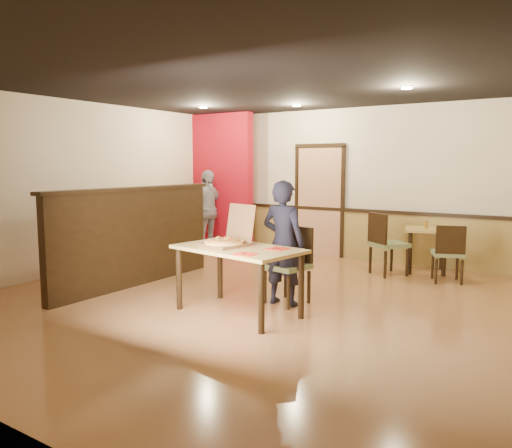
{
  "coord_description": "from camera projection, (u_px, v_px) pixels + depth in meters",
  "views": [
    {
      "loc": [
        3.42,
        -5.27,
        1.78
      ],
      "look_at": [
        -0.01,
        0.0,
        1.02
      ],
      "focal_mm": 35.0,
      "sensor_mm": 36.0,
      "label": 1
    }
  ],
  "objects": [
    {
      "name": "floor",
      "position": [
        257.0,
        302.0,
        6.45
      ],
      "size": [
        7.0,
        7.0,
        0.0
      ],
      "primitive_type": "plane",
      "color": "#A36C3F",
      "rests_on": "ground"
    },
    {
      "name": "ceiling",
      "position": [
        257.0,
        80.0,
        6.11
      ],
      "size": [
        7.0,
        7.0,
        0.0
      ],
      "primitive_type": "plane",
      "rotation": [
        3.14,
        0.0,
        0.0
      ],
      "color": "black",
      "rests_on": "wall_back"
    },
    {
      "name": "wall_back",
      "position": [
        360.0,
        184.0,
        9.19
      ],
      "size": [
        7.0,
        0.0,
        7.0
      ],
      "primitive_type": "plane",
      "rotation": [
        1.57,
        0.0,
        0.0
      ],
      "color": "#F7E7C2",
      "rests_on": "floor"
    },
    {
      "name": "wall_left",
      "position": [
        78.0,
        187.0,
        8.18
      ],
      "size": [
        0.0,
        7.0,
        7.0
      ],
      "primitive_type": "plane",
      "rotation": [
        1.57,
        0.0,
        1.57
      ],
      "color": "#F7E7C2",
      "rests_on": "floor"
    },
    {
      "name": "wainscot_back",
      "position": [
        358.0,
        235.0,
        9.28
      ],
      "size": [
        7.0,
        0.04,
        0.9
      ],
      "primitive_type": "cube",
      "color": "olive",
      "rests_on": "floor"
    },
    {
      "name": "chair_rail_back",
      "position": [
        358.0,
        210.0,
        9.21
      ],
      "size": [
        7.0,
        0.06,
        0.06
      ],
      "primitive_type": "cube",
      "color": "black",
      "rests_on": "wall_back"
    },
    {
      "name": "back_door",
      "position": [
        319.0,
        202.0,
        9.64
      ],
      "size": [
        0.9,
        0.06,
        2.1
      ],
      "primitive_type": "cube",
      "color": "tan",
      "rests_on": "wall_back"
    },
    {
      "name": "booth_partition",
      "position": [
        135.0,
        236.0,
        7.28
      ],
      "size": [
        0.2,
        3.1,
        1.44
      ],
      "color": "black",
      "rests_on": "floor"
    },
    {
      "name": "red_accent_panel",
      "position": [
        218.0,
        182.0,
        10.35
      ],
      "size": [
        1.6,
        0.2,
        2.78
      ],
      "primitive_type": "cube",
      "color": "#9E0B19",
      "rests_on": "floor"
    },
    {
      "name": "spot_a",
      "position": [
        204.0,
        107.0,
        8.86
      ],
      "size": [
        0.14,
        0.14,
        0.02
      ],
      "primitive_type": "cylinder",
      "color": "#FFF5B2",
      "rests_on": "ceiling"
    },
    {
      "name": "spot_b",
      "position": [
        297.0,
        106.0,
        8.63
      ],
      "size": [
        0.14,
        0.14,
        0.02
      ],
      "primitive_type": "cylinder",
      "color": "#FFF5B2",
      "rests_on": "ceiling"
    },
    {
      "name": "spot_c",
      "position": [
        407.0,
        88.0,
        6.61
      ],
      "size": [
        0.14,
        0.14,
        0.02
      ],
      "primitive_type": "cylinder",
      "color": "#FFF5B2",
      "rests_on": "ceiling"
    },
    {
      "name": "main_table",
      "position": [
        238.0,
        256.0,
        5.87
      ],
      "size": [
        1.61,
        1.07,
        0.8
      ],
      "rotation": [
        0.0,
        0.0,
        -0.15
      ],
      "color": "tan",
      "rests_on": "floor"
    },
    {
      "name": "diner_chair",
      "position": [
        291.0,
        261.0,
        6.39
      ],
      "size": [
        0.57,
        0.57,
        0.97
      ],
      "rotation": [
        0.0,
        0.0,
        -0.2
      ],
      "color": "olive",
      "rests_on": "floor"
    },
    {
      "name": "side_chair_left",
      "position": [
        385.0,
        241.0,
        7.95
      ],
      "size": [
        0.69,
        0.69,
        1.0
      ],
      "rotation": [
        0.0,
        0.0,
        2.51
      ],
      "color": "olive",
      "rests_on": "floor"
    },
    {
      "name": "side_chair_right",
      "position": [
        448.0,
        251.0,
        7.43
      ],
      "size": [
        0.57,
        0.57,
        0.88
      ],
      "rotation": [
        0.0,
        0.0,
        3.52
      ],
      "color": "olive",
      "rests_on": "floor"
    },
    {
      "name": "side_table",
      "position": [
        427.0,
        239.0,
        8.19
      ],
      "size": [
        0.84,
        0.84,
        0.73
      ],
      "rotation": [
        0.0,
        0.0,
        0.28
      ],
      "color": "tan",
      "rests_on": "floor"
    },
    {
      "name": "diner",
      "position": [
        283.0,
        243.0,
        6.25
      ],
      "size": [
        0.58,
        0.38,
        1.58
      ],
      "primitive_type": "imported",
      "rotation": [
        0.0,
        0.0,
        3.15
      ],
      "color": "black",
      "rests_on": "floor"
    },
    {
      "name": "passerby",
      "position": [
        207.0,
        211.0,
        10.13
      ],
      "size": [
        0.54,
        1.02,
        1.66
      ],
      "primitive_type": "imported",
      "rotation": [
        0.0,
        0.0,
        1.43
      ],
      "color": "#9B9AA3",
      "rests_on": "floor"
    },
    {
      "name": "pizza_box",
      "position": [
        227.0,
        241.0,
        5.97
      ],
      "size": [
        0.56,
        0.62,
        0.48
      ],
      "rotation": [
        0.0,
        0.0,
        -0.21
      ],
      "color": "brown",
      "rests_on": "main_table"
    },
    {
      "name": "pizza",
      "position": [
        224.0,
        242.0,
        5.93
      ],
      "size": [
        0.54,
        0.54,
        0.03
      ],
      "primitive_type": "cylinder",
      "rotation": [
        0.0,
        0.0,
        -0.17
      ],
      "color": "tan",
      "rests_on": "pizza_box"
    },
    {
      "name": "napkin_near",
      "position": [
        245.0,
        254.0,
        5.4
      ],
      "size": [
        0.24,
        0.24,
        0.01
      ],
      "rotation": [
        0.0,
        0.0,
        0.12
      ],
      "color": "red",
      "rests_on": "main_table"
    },
    {
      "name": "napkin_far",
      "position": [
        278.0,
        249.0,
        5.74
      ],
      "size": [
        0.24,
        0.24,
        0.01
      ],
      "rotation": [
        0.0,
        0.0,
        -0.1
      ],
      "color": "red",
      "rests_on": "main_table"
    },
    {
      "name": "condiment",
      "position": [
        426.0,
        225.0,
        8.1
      ],
      "size": [
        0.05,
        0.05,
        0.13
      ],
      "primitive_type": "cylinder",
      "color": "#8A6019",
      "rests_on": "side_table"
    }
  ]
}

